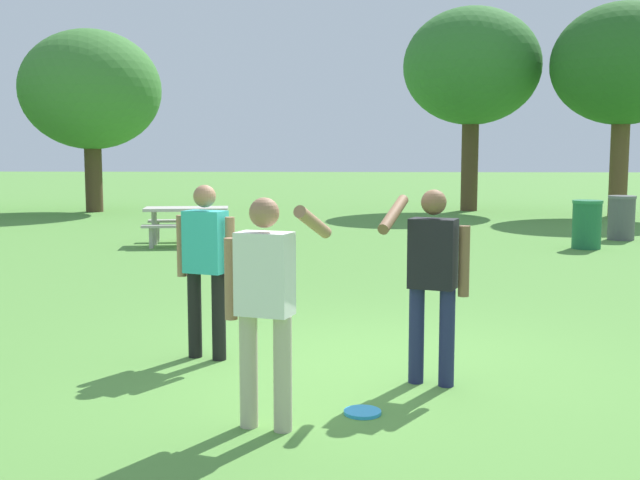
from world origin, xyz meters
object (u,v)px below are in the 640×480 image
person_thrower (206,260)px  tree_far_right (472,67)px  tree_broad_center (91,91)px  person_catcher (432,272)px  frisbee (362,412)px  picnic_table_near (187,217)px  trash_can_beside_table (587,224)px  trash_can_further_along (621,218)px  tree_slender_mid (623,65)px  person_bystander (266,295)px

person_thrower → tree_far_right: bearing=74.4°
person_thrower → tree_broad_center: size_ratio=0.29×
person_catcher → tree_far_right: bearing=80.9°
frisbee → picnic_table_near: size_ratio=0.15×
person_catcher → tree_far_right: (3.00, 18.72, 3.54)m
frisbee → trash_can_beside_table: size_ratio=0.29×
frisbee → picnic_table_near: picnic_table_near is taller
trash_can_further_along → tree_slender_mid: tree_slender_mid is taller
frisbee → trash_can_further_along: bearing=63.6°
person_thrower → trash_can_beside_table: bearing=54.7°
person_bystander → tree_broad_center: (-7.57, 18.89, 2.80)m
trash_can_beside_table → trash_can_further_along: 1.97m
person_thrower → picnic_table_near: (-2.08, 8.77, -0.38)m
person_thrower → tree_slender_mid: 18.78m
trash_can_further_along → person_thrower: bearing=-125.6°
person_bystander → person_catcher: bearing=40.7°
person_bystander → tree_broad_center: tree_broad_center is taller
person_catcher → tree_far_right: 19.28m
picnic_table_near → tree_broad_center: (-4.72, 8.30, 3.20)m
person_catcher → frisbee: person_catcher is taller
frisbee → trash_can_further_along: size_ratio=0.29×
picnic_table_near → person_catcher: bearing=-66.6°
person_bystander → frisbee: person_bystander is taller
person_bystander → tree_slender_mid: bearing=65.1°
person_catcher → tree_slender_mid: bearing=67.3°
picnic_table_near → tree_slender_mid: tree_slender_mid is taller
trash_can_beside_table → tree_broad_center: size_ratio=0.17×
person_bystander → trash_can_beside_table: bearing=63.1°
tree_slender_mid → tree_far_right: bearing=154.9°
tree_broad_center → tree_far_right: size_ratio=0.88×
trash_can_further_along → tree_broad_center: (-13.98, 7.04, 3.28)m
trash_can_further_along → frisbee: bearing=-116.4°
person_catcher → picnic_table_near: person_catcher is taller
person_catcher → tree_slender_mid: 18.55m
person_bystander → trash_can_further_along: bearing=61.6°
trash_can_further_along → tree_far_right: bearing=105.1°
person_catcher → frisbee: 1.34m
tree_far_right → frisbee: bearing=-100.4°
trash_can_beside_table → tree_far_right: (-0.95, 9.52, 4.02)m
person_thrower → frisbee: person_thrower is taller
frisbee → person_catcher: bearing=52.7°
trash_can_beside_table → tree_broad_center: (-12.78, 8.61, 3.28)m
person_thrower → person_bystander: size_ratio=1.00×
trash_can_beside_table → trash_can_further_along: size_ratio=1.00×
person_thrower → tree_broad_center: tree_broad_center is taller
tree_broad_center → tree_far_right: tree_far_right is taller
tree_slender_mid → person_bystander: bearing=-114.9°
trash_can_beside_table → tree_broad_center: tree_broad_center is taller
tree_broad_center → person_thrower: bearing=-68.3°
picnic_table_near → tree_far_right: (7.11, 9.20, 3.94)m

